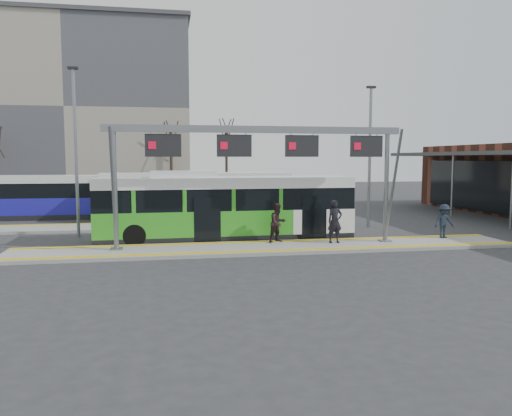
{
  "coord_description": "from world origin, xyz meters",
  "views": [
    {
      "loc": [
        -4.39,
        -21.05,
        3.94
      ],
      "look_at": [
        -0.07,
        3.0,
        1.53
      ],
      "focal_mm": 35.0,
      "sensor_mm": 36.0,
      "label": 1
    }
  ],
  "objects_px": {
    "hero_bus": "(225,208)",
    "passenger_a": "(335,221)",
    "gantry": "(261,150)",
    "passenger_c": "(444,221)",
    "passenger_b": "(278,223)"
  },
  "relations": [
    {
      "from": "passenger_a",
      "to": "passenger_c",
      "type": "relative_size",
      "value": 1.2
    },
    {
      "from": "hero_bus",
      "to": "passenger_b",
      "type": "height_order",
      "value": "hero_bus"
    },
    {
      "from": "gantry",
      "to": "hero_bus",
      "type": "bearing_deg",
      "value": 115.2
    },
    {
      "from": "passenger_a",
      "to": "passenger_b",
      "type": "distance_m",
      "value": 2.58
    },
    {
      "from": "passenger_b",
      "to": "passenger_c",
      "type": "xyz_separation_m",
      "value": [
        8.12,
        -0.21,
        -0.08
      ]
    },
    {
      "from": "hero_bus",
      "to": "passenger_b",
      "type": "distance_m",
      "value": 3.03
    },
    {
      "from": "passenger_a",
      "to": "hero_bus",
      "type": "bearing_deg",
      "value": 143.07
    },
    {
      "from": "gantry",
      "to": "passenger_a",
      "type": "relative_size",
      "value": 6.67
    },
    {
      "from": "hero_bus",
      "to": "passenger_c",
      "type": "xyz_separation_m",
      "value": [
        10.3,
        -2.25,
        -0.58
      ]
    },
    {
      "from": "passenger_a",
      "to": "passenger_c",
      "type": "height_order",
      "value": "passenger_a"
    },
    {
      "from": "gantry",
      "to": "hero_bus",
      "type": "xyz_separation_m",
      "value": [
        -1.27,
        2.69,
        -2.76
      ]
    },
    {
      "from": "gantry",
      "to": "hero_bus",
      "type": "distance_m",
      "value": 4.05
    },
    {
      "from": "hero_bus",
      "to": "passenger_a",
      "type": "bearing_deg",
      "value": -30.41
    },
    {
      "from": "passenger_a",
      "to": "passenger_c",
      "type": "distance_m",
      "value": 5.63
    },
    {
      "from": "passenger_a",
      "to": "passenger_c",
      "type": "bearing_deg",
      "value": -3.47
    }
  ]
}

